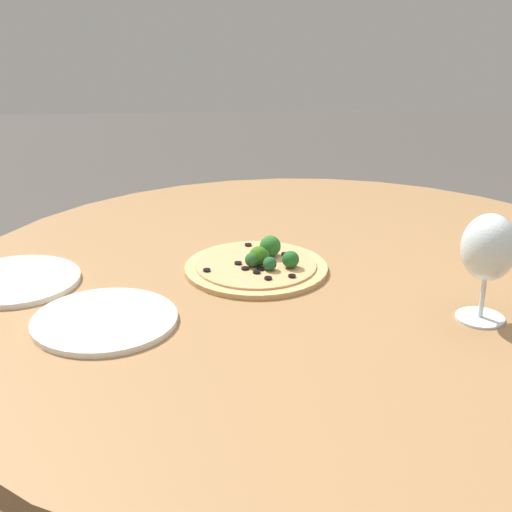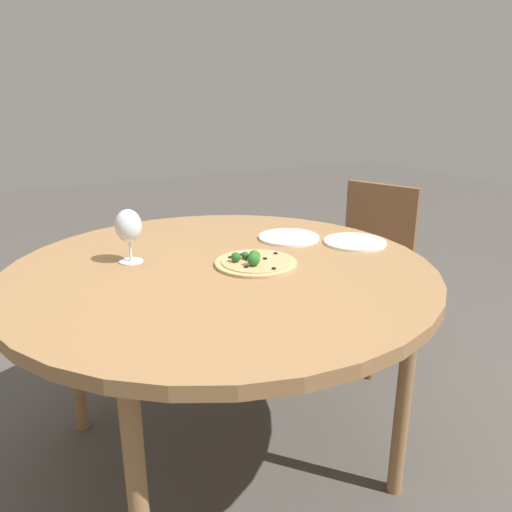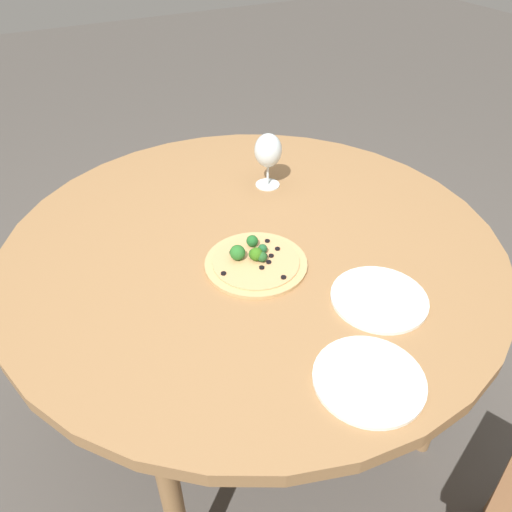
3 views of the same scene
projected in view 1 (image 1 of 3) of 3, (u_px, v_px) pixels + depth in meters
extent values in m
cylinder|color=olive|center=(315.00, 288.00, 1.33)|extent=(1.40, 1.40, 0.04)
cylinder|color=olive|center=(120.00, 358.00, 1.84)|extent=(0.05, 0.05, 0.72)
cylinder|color=olive|center=(449.00, 347.00, 1.90)|extent=(0.05, 0.05, 0.72)
cylinder|color=tan|center=(256.00, 268.00, 1.35)|extent=(0.27, 0.27, 0.01)
cylinder|color=tan|center=(256.00, 265.00, 1.35)|extent=(0.23, 0.23, 0.00)
sphere|color=#235525|center=(252.00, 260.00, 1.33)|extent=(0.03, 0.03, 0.03)
sphere|color=#336B17|center=(258.00, 256.00, 1.34)|extent=(0.04, 0.04, 0.04)
sphere|color=#1F572D|center=(270.00, 264.00, 1.32)|extent=(0.03, 0.03, 0.03)
sphere|color=#286927|center=(270.00, 246.00, 1.38)|extent=(0.04, 0.04, 0.04)
sphere|color=#205F26|center=(291.00, 259.00, 1.33)|extent=(0.03, 0.03, 0.03)
sphere|color=#346726|center=(261.00, 256.00, 1.35)|extent=(0.03, 0.03, 0.03)
cylinder|color=black|center=(238.00, 263.00, 1.35)|extent=(0.01, 0.01, 0.00)
cylinder|color=black|center=(245.00, 268.00, 1.33)|extent=(0.01, 0.01, 0.00)
cylinder|color=black|center=(260.00, 269.00, 1.32)|extent=(0.01, 0.01, 0.00)
cylinder|color=black|center=(268.00, 278.00, 1.28)|extent=(0.01, 0.01, 0.00)
cylinder|color=black|center=(285.00, 254.00, 1.39)|extent=(0.01, 0.01, 0.00)
cylinder|color=black|center=(257.00, 272.00, 1.31)|extent=(0.01, 0.01, 0.00)
cylinder|color=black|center=(292.00, 276.00, 1.29)|extent=(0.01, 0.01, 0.00)
cylinder|color=black|center=(207.00, 270.00, 1.32)|extent=(0.01, 0.01, 0.00)
cylinder|color=black|center=(248.00, 245.00, 1.44)|extent=(0.01, 0.01, 0.00)
cylinder|color=silver|center=(480.00, 318.00, 1.17)|extent=(0.08, 0.08, 0.00)
cylinder|color=silver|center=(482.00, 298.00, 1.15)|extent=(0.01, 0.01, 0.07)
ellipsoid|color=silver|center=(489.00, 247.00, 1.12)|extent=(0.09, 0.09, 0.11)
cylinder|color=white|center=(16.00, 281.00, 1.30)|extent=(0.23, 0.23, 0.01)
cylinder|color=white|center=(105.00, 320.00, 1.15)|extent=(0.24, 0.24, 0.01)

